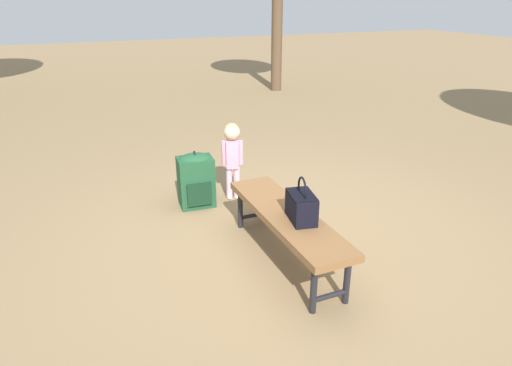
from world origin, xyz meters
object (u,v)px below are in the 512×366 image
(child_standing, at_px, (232,150))
(backpack_large, at_px, (196,179))
(backpack_small, at_px, (270,200))
(handbag, at_px, (301,205))
(park_bench, at_px, (287,219))

(child_standing, distance_m, backpack_large, 0.50)
(backpack_small, bearing_deg, handbag, 169.17)
(child_standing, height_order, backpack_large, child_standing)
(park_bench, height_order, backpack_small, park_bench)
(park_bench, xyz_separation_m, backpack_small, (0.86, -0.24, -0.24))
(park_bench, distance_m, backpack_small, 0.93)
(handbag, bearing_deg, child_standing, 1.11)
(handbag, height_order, backpack_small, handbag)
(handbag, xyz_separation_m, backpack_large, (1.50, 0.45, -0.27))
(backpack_large, bearing_deg, handbag, -163.21)
(handbag, relative_size, backpack_small, 1.21)
(handbag, relative_size, child_standing, 0.43)
(handbag, xyz_separation_m, backpack_small, (1.01, -0.19, -0.42))
(backpack_large, bearing_deg, park_bench, -163.39)
(park_bench, relative_size, backpack_large, 2.59)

